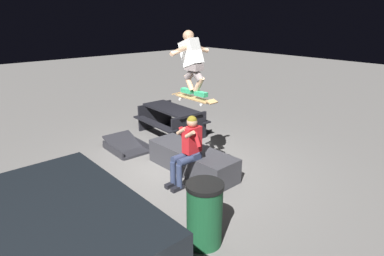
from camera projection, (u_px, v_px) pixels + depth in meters
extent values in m
plane|color=slate|center=(182.00, 169.00, 6.88)|extent=(40.00, 40.00, 0.00)
cube|color=#38383D|center=(192.00, 160.00, 6.74)|extent=(2.07, 0.72, 0.49)
cube|color=#2D3856|center=(192.00, 155.00, 6.23)|extent=(0.32, 0.20, 0.12)
cube|color=red|center=(192.00, 140.00, 6.13)|extent=(0.21, 0.34, 0.50)
sphere|color=tan|center=(192.00, 122.00, 6.02)|extent=(0.20, 0.20, 0.20)
sphere|color=brown|center=(192.00, 121.00, 6.01)|extent=(0.19, 0.19, 0.19)
cylinder|color=red|center=(197.00, 139.00, 5.93)|extent=(0.19, 0.08, 0.29)
cylinder|color=tan|center=(190.00, 134.00, 5.89)|extent=(0.24, 0.07, 0.19)
cylinder|color=red|center=(183.00, 134.00, 6.21)|extent=(0.19, 0.08, 0.29)
cylinder|color=tan|center=(181.00, 131.00, 6.05)|extent=(0.24, 0.07, 0.19)
cylinder|color=#2D3856|center=(187.00, 160.00, 6.05)|extent=(0.15, 0.40, 0.14)
cylinder|color=#2D3856|center=(179.00, 176.00, 6.01)|extent=(0.11, 0.11, 0.45)
cube|color=black|center=(177.00, 188.00, 6.05)|extent=(0.10, 0.26, 0.08)
cylinder|color=#2D3856|center=(181.00, 157.00, 6.17)|extent=(0.15, 0.40, 0.14)
cylinder|color=#2D3856|center=(173.00, 173.00, 6.13)|extent=(0.11, 0.11, 0.45)
cube|color=black|center=(171.00, 185.00, 6.17)|extent=(0.10, 0.26, 0.08)
cube|color=#AD8451|center=(194.00, 98.00, 5.97)|extent=(0.81, 0.22, 0.03)
cube|color=#AD8451|center=(178.00, 93.00, 6.27)|extent=(0.13, 0.20, 0.05)
cube|color=#AD8451|center=(212.00, 102.00, 5.65)|extent=(0.13, 0.20, 0.06)
cube|color=#99999E|center=(184.00, 97.00, 6.17)|extent=(0.07, 0.16, 0.03)
cylinder|color=white|center=(180.00, 99.00, 6.12)|extent=(0.05, 0.03, 0.05)
cylinder|color=white|center=(187.00, 97.00, 6.23)|extent=(0.05, 0.03, 0.05)
cube|color=#99999E|center=(205.00, 102.00, 5.78)|extent=(0.07, 0.16, 0.03)
cylinder|color=white|center=(201.00, 105.00, 5.73)|extent=(0.05, 0.03, 0.05)
cylinder|color=white|center=(208.00, 103.00, 5.85)|extent=(0.05, 0.03, 0.05)
cube|color=#2D9E66|center=(187.00, 91.00, 6.05)|extent=(0.26, 0.11, 0.08)
cube|color=#2D9E66|center=(201.00, 94.00, 5.81)|extent=(0.26, 0.11, 0.08)
cylinder|color=tan|center=(189.00, 83.00, 5.97)|extent=(0.24, 0.11, 0.31)
cylinder|color=slate|center=(192.00, 72.00, 5.85)|extent=(0.34, 0.14, 0.33)
cylinder|color=tan|center=(199.00, 85.00, 5.79)|extent=(0.24, 0.11, 0.31)
cylinder|color=slate|center=(196.00, 73.00, 5.78)|extent=(0.34, 0.14, 0.33)
cube|color=slate|center=(194.00, 67.00, 5.78)|extent=(0.31, 0.21, 0.12)
cube|color=white|center=(191.00, 53.00, 5.76)|extent=(0.46, 0.23, 0.52)
sphere|color=tan|center=(188.00, 36.00, 5.71)|extent=(0.20, 0.20, 0.20)
cylinder|color=tan|center=(181.00, 50.00, 5.61)|extent=(0.09, 0.45, 0.19)
cylinder|color=tan|center=(199.00, 48.00, 5.89)|extent=(0.09, 0.45, 0.19)
cube|color=#28282D|center=(126.00, 149.00, 7.88)|extent=(1.13, 0.76, 0.06)
cube|color=#28282D|center=(126.00, 146.00, 7.86)|extent=(1.09, 0.76, 0.38)
cube|color=#28282D|center=(113.00, 150.00, 7.64)|extent=(0.99, 0.08, 0.18)
cube|color=#28282D|center=(139.00, 143.00, 8.09)|extent=(0.99, 0.08, 0.18)
cube|color=black|center=(171.00, 109.00, 8.70)|extent=(1.72, 0.76, 0.06)
cube|color=black|center=(154.00, 124.00, 8.46)|extent=(1.71, 0.30, 0.04)
cube|color=black|center=(187.00, 116.00, 9.13)|extent=(1.71, 0.30, 0.04)
cube|color=black|center=(155.00, 115.00, 9.37)|extent=(0.10, 1.10, 0.72)
cube|color=black|center=(189.00, 129.00, 8.25)|extent=(0.10, 1.10, 0.72)
cylinder|color=#19512D|center=(204.00, 216.00, 4.53)|extent=(0.50, 0.50, 0.88)
cylinder|color=black|center=(205.00, 186.00, 4.38)|extent=(0.52, 0.52, 0.06)
cube|color=black|center=(42.00, 244.00, 2.70)|extent=(2.01, 1.58, 0.56)
cylinder|color=black|center=(78.00, 221.00, 4.65)|extent=(0.60, 0.22, 0.60)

